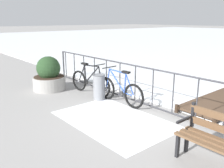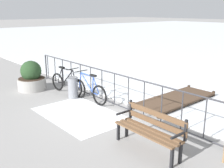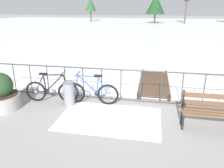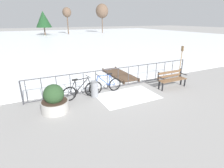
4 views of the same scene
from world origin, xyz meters
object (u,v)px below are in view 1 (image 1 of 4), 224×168
bicycle_near_railing (90,82)px  bicycle_second (120,91)px  planter_with_shrub (49,76)px  trash_bin (99,87)px

bicycle_near_railing → bicycle_second: 1.27m
planter_with_shrub → trash_bin: size_ratio=1.50×
trash_bin → planter_with_shrub: bearing=-161.5°
bicycle_second → trash_bin: 0.68m
bicycle_second → planter_with_shrub: size_ratio=1.55×
bicycle_near_railing → trash_bin: 0.63m
bicycle_near_railing → planter_with_shrub: planter_with_shrub is taller
bicycle_near_railing → planter_with_shrub: (-1.25, -0.74, 0.09)m
planter_with_shrub → trash_bin: (1.87, 0.63, -0.09)m
bicycle_second → planter_with_shrub: (-2.52, -0.83, 0.09)m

